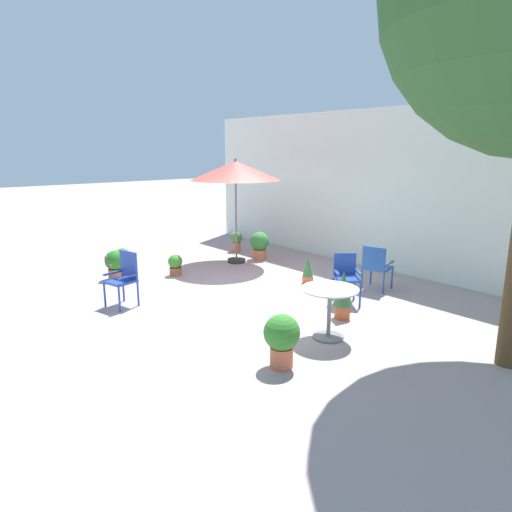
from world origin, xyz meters
name	(u,v)px	position (x,y,z in m)	size (l,w,h in m)	color
ground_plane	(242,295)	(0.00, 0.00, 0.00)	(60.00, 60.00, 0.00)	#AE9595
villa_facade	(368,189)	(0.00, 3.79, 1.79)	(10.72, 0.30, 3.59)	white
patio_umbrella_0	(236,171)	(-2.11, 1.52, 2.19)	(2.12, 2.12, 2.49)	#2D2D2D
cafe_table_0	(329,303)	(2.39, -0.29, 0.53)	(0.83, 0.83, 0.76)	white
patio_chair_0	(124,275)	(-0.90, -1.92, 0.55)	(0.53, 0.52, 0.96)	#25439F
patio_chair_1	(346,274)	(1.54, 1.14, 0.53)	(0.63, 0.62, 0.89)	#2647A2
patio_chair_2	(376,265)	(1.44, 2.18, 0.51)	(0.57, 0.56, 0.89)	#234F96
potted_plant_0	(259,244)	(-1.98, 2.15, 0.38)	(0.47, 0.47, 0.69)	#C86A45
potted_plant_1	(123,258)	(-3.18, -0.92, 0.29)	(0.33, 0.33, 0.52)	#C5693B
potted_plant_2	(308,271)	(0.28, 1.50, 0.28)	(0.23, 0.23, 0.58)	#D0633E
potted_plant_3	(282,337)	(2.60, -1.45, 0.40)	(0.46, 0.46, 0.70)	#C46445
potted_plant_4	(236,240)	(-3.06, 2.25, 0.31)	(0.33, 0.33, 0.55)	#C77046
potted_plant_5	(115,263)	(-2.60, -1.35, 0.34)	(0.43, 0.43, 0.62)	#AF5D38
potted_plant_6	(343,293)	(2.01, 0.49, 0.43)	(0.32, 0.32, 0.81)	#BC592F
potted_plant_7	(175,264)	(-2.03, -0.23, 0.24)	(0.31, 0.31, 0.47)	#A8533A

